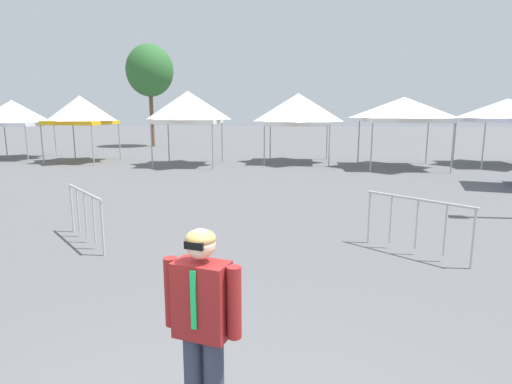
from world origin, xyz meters
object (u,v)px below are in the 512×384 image
at_px(canopy_tent_left_of_center, 188,107).
at_px(tree_behind_tents_left, 150,71).
at_px(canopy_tent_behind_right, 404,110).
at_px(crowd_barrier_by_lift, 85,206).
at_px(canopy_tent_right_of_center, 80,110).
at_px(canopy_tent_behind_center, 12,113).
at_px(person_foreground, 203,322).
at_px(canopy_tent_far_right, 507,110).
at_px(crowd_barrier_near_person, 417,215).
at_px(canopy_tent_center, 298,109).

bearing_deg(canopy_tent_left_of_center, tree_behind_tents_left, 117.48).
bearing_deg(canopy_tent_behind_right, crowd_barrier_by_lift, -125.32).
bearing_deg(canopy_tent_left_of_center, canopy_tent_right_of_center, 171.49).
bearing_deg(tree_behind_tents_left, canopy_tent_behind_center, -118.69).
distance_m(canopy_tent_left_of_center, tree_behind_tents_left, 12.24).
height_order(canopy_tent_left_of_center, crowd_barrier_by_lift, canopy_tent_left_of_center).
relative_size(canopy_tent_behind_center, person_foreground, 1.86).
distance_m(canopy_tent_behind_right, canopy_tent_far_right, 5.27).
bearing_deg(tree_behind_tents_left, crowd_barrier_near_person, -60.65).
xyz_separation_m(canopy_tent_behind_right, crowd_barrier_by_lift, (-8.96, -12.64, -1.91)).
bearing_deg(canopy_tent_behind_right, canopy_tent_right_of_center, 177.34).
height_order(canopy_tent_behind_center, canopy_tent_center, canopy_tent_center).
relative_size(canopy_tent_behind_right, crowd_barrier_by_lift, 2.35).
bearing_deg(canopy_tent_behind_center, canopy_tent_left_of_center, -10.29).
height_order(canopy_tent_center, tree_behind_tents_left, tree_behind_tents_left).
xyz_separation_m(canopy_tent_behind_center, canopy_tent_far_right, (25.45, -0.39, 0.14)).
relative_size(canopy_tent_far_right, person_foreground, 2.04).
bearing_deg(canopy_tent_center, crowd_barrier_near_person, -80.86).
bearing_deg(person_foreground, canopy_tent_behind_right, 72.87).
height_order(canopy_tent_behind_right, tree_behind_tents_left, tree_behind_tents_left).
xyz_separation_m(canopy_tent_behind_right, crowd_barrier_near_person, (-2.54, -12.73, -1.91)).
height_order(canopy_tent_behind_right, crowd_barrier_near_person, canopy_tent_behind_right).
distance_m(canopy_tent_center, crowd_barrier_near_person, 14.57).
xyz_separation_m(crowd_barrier_near_person, crowd_barrier_by_lift, (-6.42, 0.09, 0.00)).
distance_m(canopy_tent_behind_center, canopy_tent_far_right, 25.46).
distance_m(person_foreground, crowd_barrier_by_lift, 6.10).
distance_m(canopy_tent_center, canopy_tent_behind_right, 5.07).
distance_m(canopy_tent_behind_center, person_foreground, 24.48).
xyz_separation_m(canopy_tent_left_of_center, person_foreground, (4.64, -17.48, -1.75)).
bearing_deg(canopy_tent_behind_right, tree_behind_tents_left, 146.12).
relative_size(canopy_tent_behind_right, crowd_barrier_near_person, 2.26).
xyz_separation_m(canopy_tent_behind_center, crowd_barrier_near_person, (17.82, -14.46, -1.74)).
bearing_deg(canopy_tent_right_of_center, canopy_tent_far_right, 1.63).
bearing_deg(canopy_tent_left_of_center, crowd_barrier_near_person, -59.13).
bearing_deg(person_foreground, canopy_tent_behind_center, 127.65).
xyz_separation_m(canopy_tent_right_of_center, crowd_barrier_near_person, (13.40, -13.47, -1.89)).
height_order(canopy_tent_center, canopy_tent_behind_right, canopy_tent_center).
bearing_deg(canopy_tent_far_right, canopy_tent_behind_right, -165.28).
bearing_deg(canopy_tent_right_of_center, canopy_tent_left_of_center, -8.51).
relative_size(canopy_tent_behind_right, canopy_tent_far_right, 1.01).
distance_m(canopy_tent_behind_center, canopy_tent_left_of_center, 10.46).
distance_m(canopy_tent_center, person_foreground, 19.22).
bearing_deg(canopy_tent_center, canopy_tent_far_right, -1.08).
xyz_separation_m(canopy_tent_center, person_foreground, (-0.60, -19.14, -1.65)).
bearing_deg(tree_behind_tents_left, canopy_tent_far_right, -23.80).
xyz_separation_m(canopy_tent_left_of_center, canopy_tent_behind_right, (10.06, 0.14, -0.11)).
distance_m(person_foreground, crowd_barrier_near_person, 5.68).
xyz_separation_m(canopy_tent_far_right, crowd_barrier_near_person, (-7.64, -14.07, -1.88)).
height_order(canopy_tent_behind_right, crowd_barrier_by_lift, canopy_tent_behind_right).
height_order(canopy_tent_far_right, crowd_barrier_near_person, canopy_tent_far_right).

